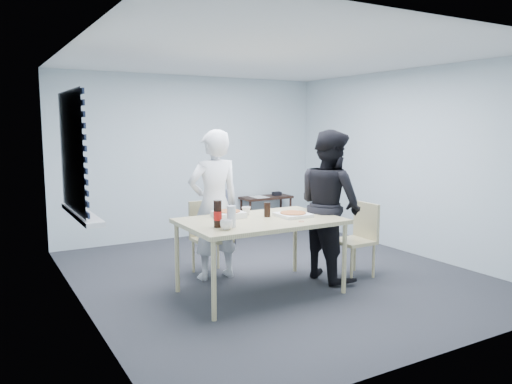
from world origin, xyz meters
TOP-DOWN VIEW (x-y plane):
  - room at (-2.20, 0.40)m, footprint 5.00×5.00m
  - dining_table at (-0.48, -0.49)m, footprint 1.68×1.06m
  - chair_far at (-0.65, 0.48)m, footprint 0.42×0.42m
  - chair_right at (0.88, -0.54)m, footprint 0.42×0.42m
  - person_white at (-0.68, 0.24)m, footprint 0.65×0.42m
  - person_black at (0.51, -0.44)m, footprint 0.47×0.86m
  - side_table at (1.26, 2.28)m, footprint 0.89×0.40m
  - stool at (0.19, 1.76)m, footprint 0.33×0.33m
  - backpack at (0.19, 1.75)m, footprint 0.27×0.20m
  - pizza_box_a at (-0.73, -0.23)m, footprint 0.30×0.30m
  - pizza_box_b at (-0.09, -0.54)m, footprint 0.34×0.34m
  - mug_a at (-1.03, -0.79)m, footprint 0.17×0.17m
  - mug_b at (-0.49, -0.20)m, footprint 0.10×0.10m
  - cola_glass at (-0.34, -0.41)m, footprint 0.09×0.09m
  - soda_bottle at (-1.06, -0.65)m, footprint 0.09×0.09m
  - plastic_cups at (-0.94, -0.71)m, footprint 0.10×0.10m
  - rubber_band at (-0.17, -0.82)m, footprint 0.06×0.06m
  - papers at (1.11, 2.27)m, footprint 0.25×0.33m
  - black_box at (1.48, 2.29)m, footprint 0.17×0.14m

SIDE VIEW (x-z plane):
  - stool at x=0.19m, z-range 0.12..0.57m
  - chair_far at x=-0.65m, z-range 0.07..0.96m
  - chair_right at x=0.88m, z-range 0.07..0.96m
  - side_table at x=1.26m, z-range 0.22..0.81m
  - papers at x=1.11m, z-range 0.59..0.60m
  - black_box at x=1.48m, z-range 0.59..0.65m
  - backpack at x=0.19m, z-range 0.45..0.83m
  - dining_table at x=-0.48m, z-range 0.35..1.17m
  - rubber_band at x=-0.17m, z-range 0.82..0.82m
  - pizza_box_b at x=-0.09m, z-range 0.82..0.86m
  - pizza_box_a at x=-0.73m, z-range 0.82..0.89m
  - mug_b at x=-0.49m, z-range 0.82..0.91m
  - mug_a at x=-1.03m, z-range 0.82..0.91m
  - person_white at x=-0.68m, z-range 0.00..1.77m
  - person_black at x=0.51m, z-range 0.00..1.77m
  - cola_glass at x=-0.34m, z-range 0.82..0.98m
  - plastic_cups at x=-0.94m, z-range 0.82..1.03m
  - soda_bottle at x=-1.06m, z-range 0.81..1.08m
  - room at x=-2.20m, z-range -1.06..3.94m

